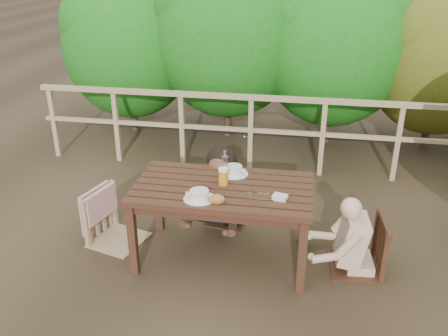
% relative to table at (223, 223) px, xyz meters
% --- Properties ---
extents(ground, '(60.00, 60.00, 0.00)m').
position_rel_table_xyz_m(ground, '(0.00, 0.00, -0.37)').
color(ground, '#473623').
rests_on(ground, ground).
extents(table, '(1.58, 0.89, 0.73)m').
position_rel_table_xyz_m(table, '(0.00, 0.00, 0.00)').
color(table, '#381F13').
rests_on(table, ground).
extents(chair_left, '(0.61, 0.61, 0.99)m').
position_rel_table_xyz_m(chair_left, '(-1.07, 0.09, 0.13)').
color(chair_left, tan).
rests_on(chair_left, ground).
extents(chair_far, '(0.49, 0.49, 0.87)m').
position_rel_table_xyz_m(chair_far, '(-0.08, 0.67, 0.07)').
color(chair_far, '#381F13').
rests_on(chair_far, ground).
extents(chair_right, '(0.50, 0.50, 0.95)m').
position_rel_table_xyz_m(chair_right, '(1.22, 0.05, 0.11)').
color(chair_right, '#381F13').
rests_on(chair_right, ground).
extents(woman, '(0.66, 0.76, 1.38)m').
position_rel_table_xyz_m(woman, '(-0.08, 0.69, 0.32)').
color(woman, black).
rests_on(woman, ground).
extents(diner_right, '(0.61, 0.51, 1.16)m').
position_rel_table_xyz_m(diner_right, '(1.25, 0.05, 0.21)').
color(diner_right, beige).
rests_on(diner_right, ground).
extents(railing, '(5.60, 0.10, 1.01)m').
position_rel_table_xyz_m(railing, '(0.00, 2.00, 0.14)').
color(railing, tan).
rests_on(railing, ground).
extents(hedge_row, '(6.60, 1.60, 3.80)m').
position_rel_table_xyz_m(hedge_row, '(0.40, 3.20, 1.53)').
color(hedge_row, '#1A6215').
rests_on(hedge_row, ground).
extents(soup_near, '(0.27, 0.27, 0.09)m').
position_rel_table_xyz_m(soup_near, '(-0.16, -0.26, 0.41)').
color(soup_near, white).
rests_on(soup_near, table).
extents(soup_far, '(0.28, 0.28, 0.09)m').
position_rel_table_xyz_m(soup_far, '(0.05, 0.28, 0.41)').
color(soup_far, silver).
rests_on(soup_far, table).
extents(bread_roll, '(0.14, 0.11, 0.08)m').
position_rel_table_xyz_m(bread_roll, '(0.00, -0.29, 0.41)').
color(bread_roll, '#945627').
rests_on(bread_roll, table).
extents(beer_glass, '(0.09, 0.09, 0.17)m').
position_rel_table_xyz_m(beer_glass, '(-0.00, 0.04, 0.45)').
color(beer_glass, orange).
rests_on(beer_glass, table).
extents(bottle, '(0.07, 0.07, 0.28)m').
position_rel_table_xyz_m(bottle, '(-0.02, 0.19, 0.50)').
color(bottle, white).
rests_on(bottle, table).
extents(tumbler, '(0.06, 0.06, 0.07)m').
position_rel_table_xyz_m(tumbler, '(0.26, -0.19, 0.40)').
color(tumbler, white).
rests_on(tumbler, table).
extents(butter_tub, '(0.14, 0.12, 0.05)m').
position_rel_table_xyz_m(butter_tub, '(0.51, -0.15, 0.39)').
color(butter_tub, silver).
rests_on(butter_tub, table).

